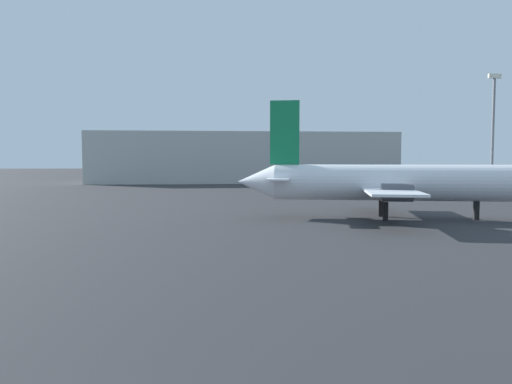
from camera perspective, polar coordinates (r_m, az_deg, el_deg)
airplane_on_taxiway at (r=49.08m, az=15.67°, el=1.06°), size 31.00×21.38×11.54m
airplane_far_left at (r=90.71m, az=26.62°, el=1.55°), size 23.38×17.17×8.24m
light_mast_right at (r=101.93m, az=25.86°, el=6.99°), size 2.40×0.50×21.50m
terminal_building at (r=125.18m, az=-1.51°, el=4.01°), size 74.09×23.02×12.23m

